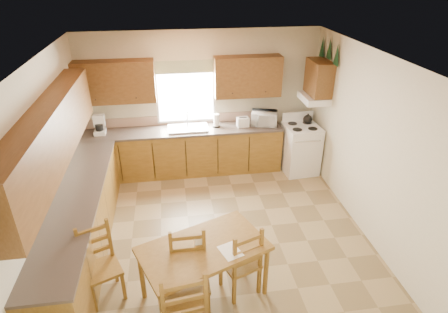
{
  "coord_description": "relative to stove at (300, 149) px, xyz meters",
  "views": [
    {
      "loc": [
        -0.59,
        -4.64,
        3.77
      ],
      "look_at": [
        0.15,
        0.3,
        1.15
      ],
      "focal_mm": 30.0,
      "sensor_mm": 36.0,
      "label": 1
    }
  ],
  "objects": [
    {
      "name": "floor",
      "position": [
        -1.87,
        -1.66,
        -0.47
      ],
      "size": [
        4.5,
        4.5,
        0.0
      ],
      "primitive_type": "plane",
      "color": "olive",
      "rests_on": "ground"
    },
    {
      "name": "ceiling",
      "position": [
        -1.87,
        -1.66,
        2.23
      ],
      "size": [
        4.5,
        4.5,
        0.0
      ],
      "primitive_type": "plane",
      "color": "#9D5D36",
      "rests_on": "floor"
    },
    {
      "name": "wall_left",
      "position": [
        -4.12,
        -1.66,
        0.88
      ],
      "size": [
        4.5,
        4.5,
        0.0
      ],
      "primitive_type": "plane",
      "color": "beige",
      "rests_on": "floor"
    },
    {
      "name": "wall_right",
      "position": [
        0.38,
        -1.66,
        0.88
      ],
      "size": [
        4.5,
        4.5,
        0.0
      ],
      "primitive_type": "plane",
      "color": "beige",
      "rests_on": "floor"
    },
    {
      "name": "wall_back",
      "position": [
        -1.87,
        0.59,
        0.88
      ],
      "size": [
        4.5,
        4.5,
        0.0
      ],
      "primitive_type": "plane",
      "color": "beige",
      "rests_on": "floor"
    },
    {
      "name": "wall_front",
      "position": [
        -1.87,
        -3.91,
        0.88
      ],
      "size": [
        4.5,
        4.5,
        0.0
      ],
      "primitive_type": "plane",
      "color": "beige",
      "rests_on": "floor"
    },
    {
      "name": "lower_cab_back",
      "position": [
        -2.24,
        0.29,
        -0.03
      ],
      "size": [
        3.75,
        0.6,
        0.88
      ],
      "primitive_type": "cube",
      "color": "brown",
      "rests_on": "floor"
    },
    {
      "name": "lower_cab_left",
      "position": [
        -3.82,
        -1.81,
        -0.03
      ],
      "size": [
        0.6,
        3.6,
        0.88
      ],
      "primitive_type": "cube",
      "color": "brown",
      "rests_on": "floor"
    },
    {
      "name": "counter_back",
      "position": [
        -2.24,
        0.29,
        0.43
      ],
      "size": [
        3.75,
        0.63,
        0.04
      ],
      "primitive_type": "cube",
      "color": "#4A3E38",
      "rests_on": "lower_cab_back"
    },
    {
      "name": "counter_left",
      "position": [
        -3.82,
        -1.81,
        0.43
      ],
      "size": [
        0.63,
        3.6,
        0.04
      ],
      "primitive_type": "cube",
      "color": "#4A3E38",
      "rests_on": "lower_cab_left"
    },
    {
      "name": "backsplash",
      "position": [
        -2.24,
        0.58,
        0.54
      ],
      "size": [
        3.75,
        0.01,
        0.18
      ],
      "primitive_type": "cube",
      "color": "#9A7966",
      "rests_on": "counter_back"
    },
    {
      "name": "upper_cab_back_left",
      "position": [
        -3.42,
        0.43,
        1.38
      ],
      "size": [
        1.41,
        0.33,
        0.75
      ],
      "primitive_type": "cube",
      "color": "brown",
      "rests_on": "wall_back"
    },
    {
      "name": "upper_cab_back_right",
      "position": [
        -1.01,
        0.43,
        1.38
      ],
      "size": [
        1.25,
        0.33,
        0.75
      ],
      "primitive_type": "cube",
      "color": "brown",
      "rests_on": "wall_back"
    },
    {
      "name": "upper_cab_left",
      "position": [
        -3.95,
        -1.81,
        1.38
      ],
      "size": [
        0.33,
        3.6,
        0.75
      ],
      "primitive_type": "cube",
      "color": "brown",
      "rests_on": "wall_left"
    },
    {
      "name": "upper_cab_stove",
      "position": [
        0.21,
        -0.01,
        1.43
      ],
      "size": [
        0.33,
        0.62,
        0.62
      ],
      "primitive_type": "cube",
      "color": "brown",
      "rests_on": "wall_right"
    },
    {
      "name": "range_hood",
      "position": [
        0.16,
        -0.01,
        1.05
      ],
      "size": [
        0.44,
        0.62,
        0.12
      ],
      "primitive_type": "cube",
      "color": "silver",
      "rests_on": "wall_right"
    },
    {
      "name": "window_frame",
      "position": [
        -2.17,
        0.56,
        1.08
      ],
      "size": [
        1.13,
        0.02,
        1.18
      ],
      "primitive_type": "cube",
      "color": "silver",
      "rests_on": "wall_back"
    },
    {
      "name": "window_pane",
      "position": [
        -2.17,
        0.56,
        1.08
      ],
      "size": [
        1.05,
        0.01,
        1.1
      ],
      "primitive_type": "cube",
      "color": "white",
      "rests_on": "wall_back"
    },
    {
      "name": "window_valance",
      "position": [
        -2.17,
        0.53,
        1.58
      ],
      "size": [
        1.19,
        0.01,
        0.24
      ],
      "primitive_type": "cube",
      "color": "#426035",
      "rests_on": "wall_back"
    },
    {
      "name": "sink_basin",
      "position": [
        -2.17,
        0.29,
        0.47
      ],
      "size": [
        0.75,
        0.45,
        0.04
      ],
      "primitive_type": "cube",
      "color": "silver",
      "rests_on": "counter_back"
    },
    {
      "name": "pine_decal_a",
      "position": [
        0.34,
        -0.33,
        1.91
      ],
      "size": [
        0.22,
        0.22,
        0.36
      ],
      "primitive_type": "cone",
      "color": "#13361B",
      "rests_on": "wall_right"
    },
    {
      "name": "pine_decal_b",
      "position": [
        0.34,
        -0.01,
        1.95
      ],
      "size": [
        0.22,
        0.22,
        0.36
      ],
      "primitive_type": "cone",
      "color": "#13361B",
      "rests_on": "wall_right"
    },
    {
      "name": "pine_decal_c",
      "position": [
        0.34,
        0.31,
        1.91
      ],
      "size": [
        0.22,
        0.22,
        0.36
      ],
      "primitive_type": "cone",
      "color": "#13361B",
      "rests_on": "wall_right"
    },
    {
      "name": "stove",
      "position": [
        0.0,
        0.0,
        0.0
      ],
      "size": [
        0.68,
        0.7,
        0.95
      ],
      "primitive_type": "cube",
      "rotation": [
        0.0,
        0.0,
        0.07
      ],
      "color": "silver",
      "rests_on": "floor"
    },
    {
      "name": "coffeemaker",
      "position": [
        -3.79,
        0.31,
        0.63
      ],
      "size": [
        0.24,
        0.28,
        0.37
      ],
      "primitive_type": "cube",
      "rotation": [
        0.0,
        0.0,
        -0.09
      ],
      "color": "silver",
      "rests_on": "counter_back"
    },
    {
      "name": "paper_towel",
      "position": [
        -1.62,
        0.33,
        0.58
      ],
      "size": [
        0.11,
        0.11,
        0.26
      ],
      "primitive_type": "cylinder",
      "rotation": [
        0.0,
        0.0,
        0.04
      ],
      "color": "white",
      "rests_on": "counter_back"
    },
    {
      "name": "toaster",
      "position": [
        -1.11,
        0.26,
        0.54
      ],
      "size": [
        0.24,
        0.16,
        0.18
      ],
      "primitive_type": "cube",
      "rotation": [
        0.0,
        0.0,
        0.1
      ],
      "color": "silver",
      "rests_on": "counter_back"
    },
    {
      "name": "microwave",
      "position": [
        -0.68,
        0.28,
        0.58
      ],
      "size": [
        0.53,
        0.44,
        0.27
      ],
      "primitive_type": "imported",
      "rotation": [
        0.0,
        0.0,
        -0.28
      ],
      "color": "silver",
      "rests_on": "counter_back"
    },
    {
      "name": "dining_table",
      "position": [
        -2.19,
        -2.91,
        -0.08
      ],
      "size": [
        1.67,
        1.32,
        0.78
      ],
      "primitive_type": "cube",
      "rotation": [
        0.0,
        0.0,
        0.38
      ],
      "color": "brown",
      "rests_on": "floor"
    },
    {
      "name": "chair_near_left",
      "position": [
        -2.48,
        -3.52,
        0.1
      ],
      "size": [
        0.53,
        0.51,
        1.14
      ],
      "primitive_type": "cube",
      "rotation": [
        0.0,
        0.0,
        3.27
      ],
      "color": "brown",
      "rests_on": "floor"
    },
    {
      "name": "chair_near_right",
      "position": [
        -1.74,
        -2.86,
        0.03
      ],
      "size": [
        0.54,
        0.53,
        1.01
      ],
      "primitive_type": "cube",
      "rotation": [
        0.0,
        0.0,
        3.5
      ],
      "color": "brown",
      "rests_on": "floor"
    },
    {
      "name": "chair_far_left",
      "position": [
        -3.42,
        -2.73,
        0.03
      ],
      "size": [
        0.55,
        0.54,
        1.01
      ],
      "primitive_type": "cube",
      "rotation": [
        0.0,
        0.0,
        0.4
      ],
      "color": "brown",
      "rests_on": "floor"
    },
    {
      "name": "chair_far_right",
      "position": [
        -2.38,
        -3.11,
        0.05
      ],
      "size": [
        0.44,
        0.42,
        1.05
      ],
      "primitive_type": "cube",
      "rotation": [
        0.0,
        0.0,
        0.0
      ],
      "color": "brown",
      "rests_on": "floor"
    },
    {
      "name": "table_paper",
      "position": [
        -1.89,
        -3.02,
        0.31
      ],
      "size": [
        0.3,
        0.34,
        0.0
      ],
      "primitive_type": "cube",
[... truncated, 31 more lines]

